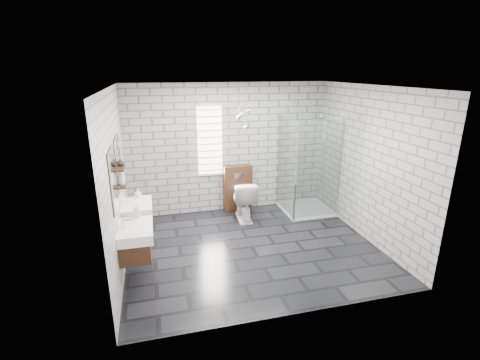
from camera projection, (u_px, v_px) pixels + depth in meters
name	position (u px, v px, depth m)	size (l,w,h in m)	color
floor	(252.00, 247.00, 6.04)	(4.20, 3.60, 0.02)	black
ceiling	(254.00, 86.00, 5.21)	(4.20, 3.60, 0.02)	white
wall_back	(229.00, 149.00, 7.29)	(4.20, 0.02, 2.70)	#A0A09B
wall_front	(298.00, 217.00, 3.96)	(4.20, 0.02, 2.70)	#A0A09B
wall_left	(116.00, 183.00, 5.12)	(0.02, 3.60, 2.70)	#A0A09B
wall_right	(368.00, 164.00, 6.12)	(0.02, 3.60, 2.70)	#A0A09B
vanity_left	(133.00, 233.00, 4.88)	(0.47, 0.70, 1.57)	#422314
vanity_right	(135.00, 209.00, 5.72)	(0.47, 0.70, 1.57)	#422314
shelf_lower	(122.00, 185.00, 5.11)	(0.14, 0.30, 0.03)	#422314
shelf_upper	(120.00, 168.00, 5.03)	(0.14, 0.30, 0.03)	#422314
window	(210.00, 141.00, 7.11)	(0.56, 0.05, 1.48)	white
cistern_panel	(238.00, 188.00, 7.49)	(0.60, 0.20, 1.00)	#422314
flush_plate	(239.00, 176.00, 7.30)	(0.18, 0.01, 0.12)	silver
shower_enclosure	(305.00, 190.00, 7.33)	(1.00, 1.00, 2.03)	white
pendant_cluster	(243.00, 116.00, 6.71)	(0.30, 0.21, 0.87)	silver
toilet	(243.00, 200.00, 7.07)	(0.46, 0.80, 0.82)	white
soap_bottle_a	(136.00, 211.00, 5.12)	(0.09, 0.09, 0.21)	#B2B2B2
soap_bottle_b	(138.00, 193.00, 5.95)	(0.11, 0.11, 0.15)	#B2B2B2
soap_bottle_c	(121.00, 177.00, 5.07)	(0.09, 0.09, 0.24)	#B2B2B2
vase	(120.00, 162.00, 5.09)	(0.11, 0.11, 0.11)	#B2B2B2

